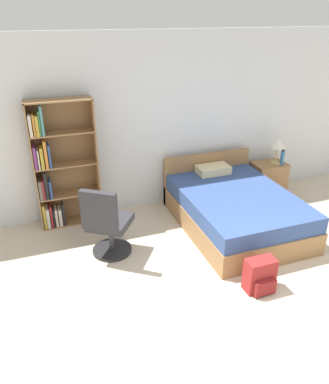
# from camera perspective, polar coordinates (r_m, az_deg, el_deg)

# --- Properties ---
(ground_plane) EXTENTS (14.00, 14.00, 0.00)m
(ground_plane) POSITION_cam_1_polar(r_m,az_deg,el_deg) (3.89, 17.51, -21.99)
(ground_plane) COLOR beige
(wall_back) EXTENTS (9.00, 0.06, 2.60)m
(wall_back) POSITION_cam_1_polar(r_m,az_deg,el_deg) (5.71, -0.01, 10.48)
(wall_back) COLOR silver
(wall_back) RESTS_ON ground_plane
(bookshelf) EXTENTS (0.86, 0.28, 1.80)m
(bookshelf) POSITION_cam_1_polar(r_m,az_deg,el_deg) (5.36, -15.98, 3.45)
(bookshelf) COLOR olive
(bookshelf) RESTS_ON ground_plane
(bed) EXTENTS (1.45, 2.02, 0.79)m
(bed) POSITION_cam_1_polar(r_m,az_deg,el_deg) (5.44, 10.48, -2.39)
(bed) COLOR olive
(bed) RESTS_ON ground_plane
(office_chair) EXTENTS (0.70, 0.72, 0.99)m
(office_chair) POSITION_cam_1_polar(r_m,az_deg,el_deg) (4.66, -8.74, -4.94)
(office_chair) COLOR #232326
(office_chair) RESTS_ON ground_plane
(nightstand) EXTENTS (0.54, 0.42, 0.54)m
(nightstand) POSITION_cam_1_polar(r_m,az_deg,el_deg) (6.56, 15.47, 2.05)
(nightstand) COLOR olive
(nightstand) RESTS_ON ground_plane
(table_lamp) EXTENTS (0.26, 0.26, 0.43)m
(table_lamp) POSITION_cam_1_polar(r_m,az_deg,el_deg) (6.37, 16.88, 7.00)
(table_lamp) COLOR tan
(table_lamp) RESTS_ON nightstand
(water_bottle) EXTENTS (0.06, 0.06, 0.25)m
(water_bottle) POSITION_cam_1_polar(r_m,az_deg,el_deg) (6.43, 17.52, 5.05)
(water_bottle) COLOR teal
(water_bottle) RESTS_ON nightstand
(backpack_red) EXTENTS (0.33, 0.25, 0.39)m
(backpack_red) POSITION_cam_1_polar(r_m,az_deg,el_deg) (4.35, 14.37, -12.28)
(backpack_red) COLOR maroon
(backpack_red) RESTS_ON ground_plane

